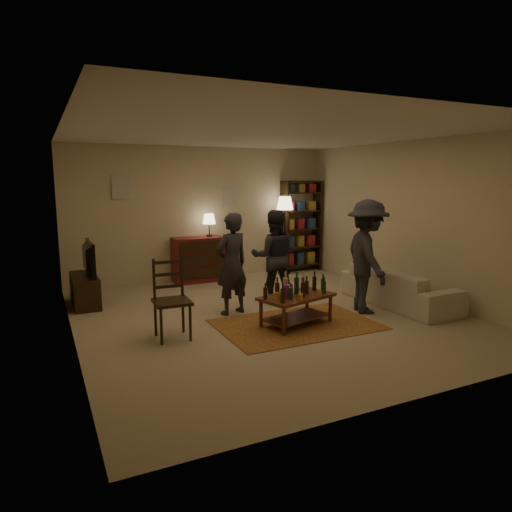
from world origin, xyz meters
TOP-DOWN VIEW (x-y plane):
  - floor at (0.00, 0.00)m, footprint 6.00×6.00m
  - room_shell at (-0.65, 2.98)m, footprint 6.00×6.00m
  - rug at (0.15, -0.58)m, footprint 2.20×1.50m
  - coffee_table at (0.15, -0.58)m, footprint 1.17×0.83m
  - dining_chair at (-1.58, -0.31)m, footprint 0.47×0.47m
  - tv_stand at (-2.44, 1.80)m, footprint 0.40×1.00m
  - dresser at (-0.19, 2.71)m, footprint 1.00×0.50m
  - bookshelf at (2.25, 2.78)m, footprint 0.90×0.34m
  - floor_lamp at (1.75, 2.65)m, footprint 0.36×0.36m
  - sofa at (2.20, -0.40)m, footprint 0.81×2.08m
  - person_left at (-0.46, 0.33)m, footprint 0.64×0.50m
  - person_right at (0.43, 0.66)m, footprint 0.91×0.81m
  - person_by_sofa at (1.45, -0.48)m, footprint 0.97×1.27m

SIDE VIEW (x-z plane):
  - floor at x=0.00m, z-range 0.00..0.00m
  - rug at x=0.15m, z-range 0.00..0.01m
  - sofa at x=2.20m, z-range 0.00..0.61m
  - tv_stand at x=-2.44m, z-range -0.14..0.91m
  - coffee_table at x=0.15m, z-range 0.01..0.78m
  - dresser at x=-0.19m, z-range -0.20..1.16m
  - dining_chair at x=-1.58m, z-range 0.03..1.08m
  - person_right at x=0.43m, z-range 0.00..1.55m
  - person_left at x=-0.46m, z-range 0.00..1.56m
  - person_by_sofa at x=1.45m, z-range 0.00..1.75m
  - bookshelf at x=2.25m, z-range 0.03..2.04m
  - floor_lamp at x=1.75m, z-range 0.58..2.27m
  - room_shell at x=-0.65m, z-range -1.19..4.81m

